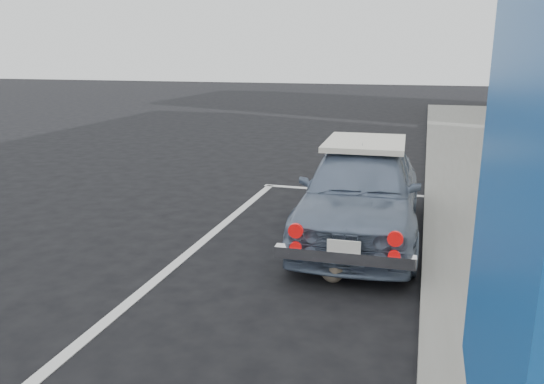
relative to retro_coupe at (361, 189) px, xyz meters
The scene contains 4 objects.
pline_front 2.40m from the retro_coupe, 102.17° to the left, with size 3.00×0.12×0.01m, color silver.
pline_side 2.34m from the retro_coupe, 146.89° to the right, with size 0.12×7.00×0.01m, color silver.
retro_coupe is the anchor object (origin of this frame).
cat 1.63m from the retro_coupe, 93.44° to the right, with size 0.37×0.51×0.29m.
Camera 1 is at (1.73, -2.46, 2.33)m, focal length 35.00 mm.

